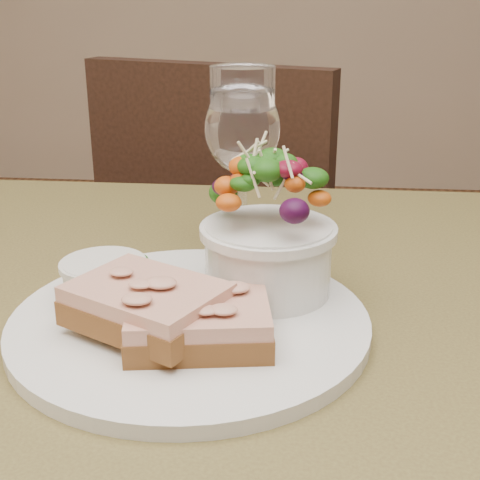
# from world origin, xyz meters

# --- Properties ---
(cafe_table) EXTENTS (0.80, 0.80, 0.75)m
(cafe_table) POSITION_xyz_m (0.00, 0.00, 0.65)
(cafe_table) COLOR #4C3F20
(cafe_table) RESTS_ON ground
(chair_far) EXTENTS (0.53, 0.53, 0.90)m
(chair_far) POSITION_xyz_m (-0.04, 0.72, 0.29)
(chair_far) COLOR black
(chair_far) RESTS_ON ground
(dinner_plate) EXTENTS (0.29, 0.29, 0.01)m
(dinner_plate) POSITION_xyz_m (-0.02, -0.02, 0.76)
(dinner_plate) COLOR silver
(dinner_plate) RESTS_ON cafe_table
(sandwich_front) EXTENTS (0.12, 0.09, 0.03)m
(sandwich_front) POSITION_xyz_m (-0.01, -0.05, 0.78)
(sandwich_front) COLOR #432C12
(sandwich_front) RESTS_ON dinner_plate
(sandwich_back) EXTENTS (0.14, 0.13, 0.03)m
(sandwich_back) POSITION_xyz_m (-0.05, -0.04, 0.79)
(sandwich_back) COLOR #432C12
(sandwich_back) RESTS_ON dinner_plate
(ramekin) EXTENTS (0.07, 0.07, 0.04)m
(ramekin) POSITION_xyz_m (-0.10, 0.01, 0.78)
(ramekin) COLOR silver
(ramekin) RESTS_ON dinner_plate
(salad_bowl) EXTENTS (0.11, 0.11, 0.13)m
(salad_bowl) POSITION_xyz_m (0.04, 0.04, 0.82)
(salad_bowl) COLOR silver
(salad_bowl) RESTS_ON dinner_plate
(garnish) EXTENTS (0.05, 0.04, 0.02)m
(garnish) POSITION_xyz_m (-0.10, 0.06, 0.77)
(garnish) COLOR #0F3D0B
(garnish) RESTS_ON dinner_plate
(wine_glass) EXTENTS (0.08, 0.08, 0.18)m
(wine_glass) POSITION_xyz_m (0.00, 0.17, 0.87)
(wine_glass) COLOR white
(wine_glass) RESTS_ON cafe_table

